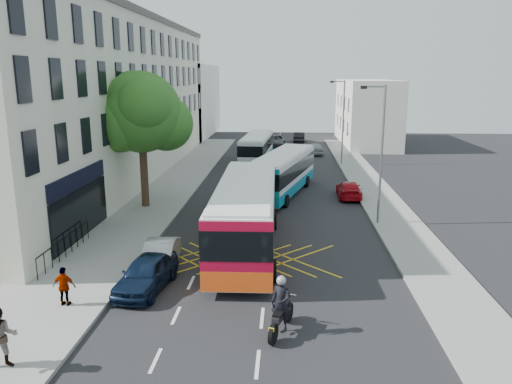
# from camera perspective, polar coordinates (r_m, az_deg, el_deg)

# --- Properties ---
(ground) EXTENTS (120.00, 120.00, 0.00)m
(ground) POSITION_cam_1_polar(r_m,az_deg,el_deg) (18.88, 0.71, -14.20)
(ground) COLOR black
(ground) RESTS_ON ground
(pavement_left) EXTENTS (5.00, 70.00, 0.15)m
(pavement_left) POSITION_cam_1_polar(r_m,az_deg,el_deg) (34.16, -12.47, -1.65)
(pavement_left) COLOR gray
(pavement_left) RESTS_ON ground
(pavement_right) EXTENTS (3.00, 70.00, 0.15)m
(pavement_right) POSITION_cam_1_polar(r_m,az_deg,el_deg) (33.57, 14.85, -2.06)
(pavement_right) COLOR gray
(pavement_right) RESTS_ON ground
(terrace_main) EXTENTS (8.30, 45.00, 13.50)m
(terrace_main) POSITION_cam_1_polar(r_m,az_deg,el_deg) (43.82, -16.58, 10.22)
(terrace_main) COLOR beige
(terrace_main) RESTS_ON ground
(terrace_far) EXTENTS (8.00, 20.00, 10.00)m
(terrace_far) POSITION_cam_1_polar(r_m,az_deg,el_deg) (73.32, -8.37, 10.29)
(terrace_far) COLOR silver
(terrace_far) RESTS_ON ground
(building_right) EXTENTS (6.00, 18.00, 8.00)m
(building_right) POSITION_cam_1_polar(r_m,az_deg,el_deg) (65.70, 12.49, 8.90)
(building_right) COLOR silver
(building_right) RESTS_ON ground
(street_tree) EXTENTS (6.30, 5.70, 8.80)m
(street_tree) POSITION_cam_1_polar(r_m,az_deg,el_deg) (33.11, -13.05, 8.78)
(street_tree) COLOR #382619
(street_tree) RESTS_ON pavement_left
(lamp_near) EXTENTS (1.45, 0.15, 8.00)m
(lamp_near) POSITION_cam_1_polar(r_m,az_deg,el_deg) (29.52, 14.01, 4.94)
(lamp_near) COLOR slate
(lamp_near) RESTS_ON pavement_right
(lamp_far) EXTENTS (1.45, 0.15, 8.00)m
(lamp_far) POSITION_cam_1_polar(r_m,az_deg,el_deg) (49.20, 9.82, 8.36)
(lamp_far) COLOR slate
(lamp_far) RESTS_ON pavement_right
(railings) EXTENTS (0.08, 5.60, 1.14)m
(railings) POSITION_cam_1_polar(r_m,az_deg,el_deg) (25.66, -20.99, -5.76)
(railings) COLOR black
(railings) RESTS_ON pavement_left
(bus_near) EXTENTS (3.26, 12.41, 3.48)m
(bus_near) POSITION_cam_1_polar(r_m,az_deg,el_deg) (25.14, -1.16, -2.58)
(bus_near) COLOR silver
(bus_near) RESTS_ON ground
(bus_mid) EXTENTS (5.17, 11.17, 3.06)m
(bus_mid) POSITION_cam_1_polar(r_m,az_deg,el_deg) (36.86, 3.01, 2.19)
(bus_mid) COLOR silver
(bus_mid) RESTS_ON ground
(bus_far) EXTENTS (3.00, 10.24, 2.84)m
(bus_far) POSITION_cam_1_polar(r_m,az_deg,el_deg) (50.11, 0.07, 5.04)
(bus_far) COLOR silver
(bus_far) RESTS_ON ground
(motorbike) EXTENTS (0.95, 2.30, 2.11)m
(motorbike) POSITION_cam_1_polar(r_m,az_deg,el_deg) (17.51, 2.90, -12.90)
(motorbike) COLOR black
(motorbike) RESTS_ON ground
(parked_car_blue) EXTENTS (2.19, 4.32, 1.41)m
(parked_car_blue) POSITION_cam_1_polar(r_m,az_deg,el_deg) (21.36, -12.41, -9.06)
(parked_car_blue) COLOR black
(parked_car_blue) RESTS_ON ground
(parked_car_silver) EXTENTS (1.54, 3.93, 1.28)m
(parked_car_silver) POSITION_cam_1_polar(r_m,az_deg,el_deg) (23.37, -10.94, -7.17)
(parked_car_silver) COLOR #B5B9BE
(parked_car_silver) RESTS_ON ground
(red_hatchback) EXTENTS (1.77, 4.12, 1.18)m
(red_hatchback) POSITION_cam_1_polar(r_m,az_deg,el_deg) (36.63, 10.57, 0.28)
(red_hatchback) COLOR #A3070F
(red_hatchback) RESTS_ON ground
(distant_car_grey) EXTENTS (2.75, 4.92, 1.30)m
(distant_car_grey) POSITION_cam_1_polar(r_m,az_deg,el_deg) (62.44, 2.35, 5.90)
(distant_car_grey) COLOR #43474B
(distant_car_grey) RESTS_ON ground
(distant_car_silver) EXTENTS (1.89, 3.91, 1.28)m
(distant_car_silver) POSITION_cam_1_polar(r_m,az_deg,el_deg) (56.02, 6.77, 4.95)
(distant_car_silver) COLOR #94979B
(distant_car_silver) RESTS_ON ground
(distant_car_dark) EXTENTS (1.63, 4.05, 1.31)m
(distant_car_dark) POSITION_cam_1_polar(r_m,az_deg,el_deg) (66.14, 4.98, 6.28)
(distant_car_dark) COLOR black
(distant_car_dark) RESTS_ON ground
(pedestrian_near) EXTENTS (1.18, 1.10, 1.94)m
(pedestrian_near) POSITION_cam_1_polar(r_m,az_deg,el_deg) (17.10, -27.15, -14.65)
(pedestrian_near) COLOR gray
(pedestrian_near) RESTS_ON pavement_left
(pedestrian_far) EXTENTS (0.91, 0.41, 1.53)m
(pedestrian_far) POSITION_cam_1_polar(r_m,az_deg,el_deg) (20.48, -21.06, -10.04)
(pedestrian_far) COLOR gray
(pedestrian_far) RESTS_ON pavement_left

